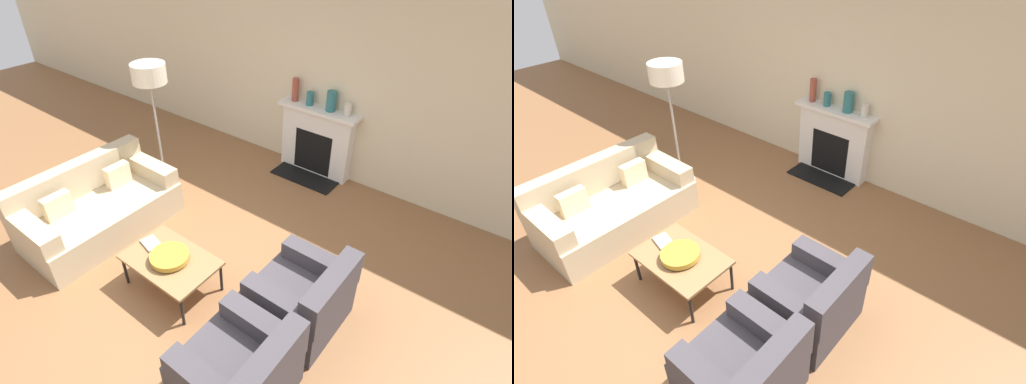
% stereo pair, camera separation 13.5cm
% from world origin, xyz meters
% --- Properties ---
extents(ground_plane, '(18.00, 18.00, 0.00)m').
position_xyz_m(ground_plane, '(0.00, 0.00, 0.00)').
color(ground_plane, brown).
extents(wall_back, '(18.00, 0.06, 2.90)m').
position_xyz_m(wall_back, '(0.00, 3.09, 1.45)').
color(wall_back, beige).
rests_on(wall_back, ground_plane).
extents(fireplace, '(1.22, 0.59, 1.04)m').
position_xyz_m(fireplace, '(-0.22, 2.95, 0.51)').
color(fireplace, silver).
rests_on(fireplace, ground_plane).
extents(couch, '(0.97, 1.83, 0.82)m').
position_xyz_m(couch, '(-1.64, 0.12, 0.30)').
color(couch, tan).
rests_on(couch, ground_plane).
extents(armchair_near, '(0.83, 0.83, 0.79)m').
position_xyz_m(armchair_near, '(1.12, -0.44, 0.31)').
color(armchair_near, '#423D42').
rests_on(armchair_near, ground_plane).
extents(armchair_far, '(0.83, 0.83, 0.79)m').
position_xyz_m(armchair_far, '(1.12, 0.49, 0.31)').
color(armchair_far, '#423D42').
rests_on(armchair_far, ground_plane).
extents(coffee_table, '(0.95, 0.63, 0.41)m').
position_xyz_m(coffee_table, '(-0.18, 0.01, 0.38)').
color(coffee_table, olive).
rests_on(coffee_table, ground_plane).
extents(bowl, '(0.40, 0.40, 0.08)m').
position_xyz_m(bowl, '(-0.17, -0.00, 0.45)').
color(bowl, '#BC8E2D').
rests_on(bowl, coffee_table).
extents(book, '(0.25, 0.20, 0.02)m').
position_xyz_m(book, '(-0.50, 0.04, 0.42)').
color(book, '#B2A893').
rests_on(book, coffee_table).
extents(floor_lamp, '(0.44, 0.44, 1.78)m').
position_xyz_m(floor_lamp, '(-1.77, 1.29, 1.49)').
color(floor_lamp, gray).
rests_on(floor_lamp, ground_plane).
extents(mantel_vase_left, '(0.10, 0.10, 0.33)m').
position_xyz_m(mantel_vase_left, '(-0.65, 2.96, 1.21)').
color(mantel_vase_left, brown).
rests_on(mantel_vase_left, fireplace).
extents(mantel_vase_center_left, '(0.11, 0.11, 0.19)m').
position_xyz_m(mantel_vase_center_left, '(-0.40, 2.96, 1.14)').
color(mantel_vase_center_left, '#28666B').
rests_on(mantel_vase_center_left, fireplace).
extents(mantel_vase_center_right, '(0.14, 0.14, 0.28)m').
position_xyz_m(mantel_vase_center_right, '(-0.06, 2.96, 1.18)').
color(mantel_vase_center_right, '#28666B').
rests_on(mantel_vase_center_right, fireplace).
extents(mantel_vase_right, '(0.10, 0.10, 0.17)m').
position_xyz_m(mantel_vase_right, '(0.20, 2.96, 1.12)').
color(mantel_vase_right, beige).
rests_on(mantel_vase_right, fireplace).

